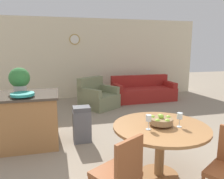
% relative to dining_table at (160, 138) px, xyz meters
% --- Properties ---
extents(wall_back, '(8.00, 0.09, 2.70)m').
position_rel_dining_table_xyz_m(wall_back, '(-0.23, 5.11, 0.79)').
color(wall_back, beige).
rests_on(wall_back, ground_plane).
extents(dining_table, '(1.24, 1.24, 0.73)m').
position_rel_dining_table_xyz_m(dining_table, '(0.00, 0.00, 0.00)').
color(dining_table, '#9E6B3D').
rests_on(dining_table, ground_plane).
extents(dining_chair_near_left, '(0.58, 0.58, 0.87)m').
position_rel_dining_table_xyz_m(dining_chair_near_left, '(-0.69, -0.50, -0.08)').
color(dining_chair_near_left, brown).
rests_on(dining_chair_near_left, ground_plane).
extents(fruit_bowl, '(0.31, 0.31, 0.16)m').
position_rel_dining_table_xyz_m(fruit_bowl, '(0.00, 0.00, 0.23)').
color(fruit_bowl, olive).
rests_on(fruit_bowl, dining_table).
extents(wine_glass_left, '(0.07, 0.07, 0.19)m').
position_rel_dining_table_xyz_m(wine_glass_left, '(-0.21, -0.08, 0.30)').
color(wine_glass_left, silver).
rests_on(wine_glass_left, dining_table).
extents(wine_glass_right, '(0.07, 0.07, 0.19)m').
position_rel_dining_table_xyz_m(wine_glass_right, '(0.21, -0.10, 0.30)').
color(wine_glass_right, silver).
rests_on(wine_glass_right, dining_table).
extents(kitchen_island, '(1.14, 0.91, 0.93)m').
position_rel_dining_table_xyz_m(kitchen_island, '(-1.85, 1.50, -0.10)').
color(kitchen_island, '#9E6B3D').
rests_on(kitchen_island, ground_plane).
extents(teal_bowl, '(0.37, 0.37, 0.07)m').
position_rel_dining_table_xyz_m(teal_bowl, '(-1.84, 1.27, 0.41)').
color(teal_bowl, teal).
rests_on(teal_bowl, kitchen_island).
extents(potted_plant, '(0.36, 0.36, 0.45)m').
position_rel_dining_table_xyz_m(potted_plant, '(-1.93, 1.68, 0.61)').
color(potted_plant, beige).
rests_on(potted_plant, kitchen_island).
extents(trash_bin, '(0.32, 0.26, 0.67)m').
position_rel_dining_table_xyz_m(trash_bin, '(-0.88, 1.40, -0.23)').
color(trash_bin, '#56565B').
rests_on(trash_bin, ground_plane).
extents(couch, '(2.05, 0.96, 0.80)m').
position_rel_dining_table_xyz_m(couch, '(1.47, 4.20, -0.28)').
color(couch, maroon).
rests_on(couch, ground_plane).
extents(armchair, '(1.23, 1.24, 0.87)m').
position_rel_dining_table_xyz_m(armchair, '(-0.16, 3.66, -0.27)').
color(armchair, '#7A7F5B').
rests_on(armchair, ground_plane).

